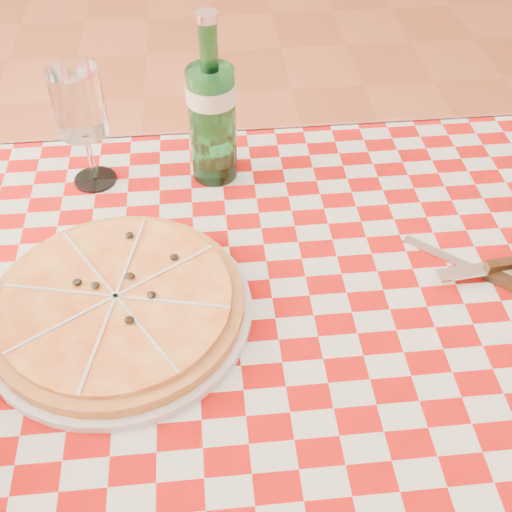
% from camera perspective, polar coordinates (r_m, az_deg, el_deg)
% --- Properties ---
extents(dining_table, '(1.20, 0.80, 0.75)m').
position_cam_1_polar(dining_table, '(0.94, 1.60, -9.40)').
color(dining_table, brown).
rests_on(dining_table, ground).
extents(tablecloth, '(1.30, 0.90, 0.01)m').
position_cam_1_polar(tablecloth, '(0.86, 1.72, -5.72)').
color(tablecloth, '#9C0B09').
rests_on(tablecloth, dining_table).
extents(pizza_plate, '(0.43, 0.43, 0.05)m').
position_cam_1_polar(pizza_plate, '(0.87, -12.24, -4.13)').
color(pizza_plate, '#BE873F').
rests_on(pizza_plate, tablecloth).
extents(water_bottle, '(0.08, 0.08, 0.28)m').
position_cam_1_polar(water_bottle, '(1.01, -3.98, 13.59)').
color(water_bottle, '#1A6A2E').
rests_on(water_bottle, tablecloth).
extents(wine_glass, '(0.08, 0.08, 0.20)m').
position_cam_1_polar(wine_glass, '(1.05, -15.01, 10.81)').
color(wine_glass, white).
rests_on(wine_glass, tablecloth).
extents(cutlery, '(0.27, 0.24, 0.02)m').
position_cam_1_polar(cutlery, '(0.96, 19.77, -1.12)').
color(cutlery, silver).
rests_on(cutlery, tablecloth).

